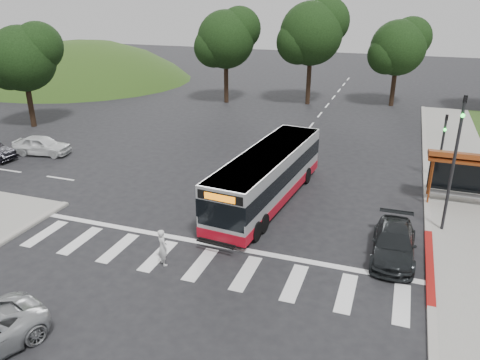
% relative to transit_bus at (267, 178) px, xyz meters
% --- Properties ---
extents(ground, '(140.00, 140.00, 0.00)m').
position_rel_transit_bus_xyz_m(ground, '(-0.84, -1.91, -1.41)').
color(ground, black).
rests_on(ground, ground).
extents(sidewalk_east, '(4.00, 40.00, 0.12)m').
position_rel_transit_bus_xyz_m(sidewalk_east, '(10.16, 6.09, -1.35)').
color(sidewalk_east, gray).
rests_on(sidewalk_east, ground).
extents(curb_east, '(0.30, 40.00, 0.15)m').
position_rel_transit_bus_xyz_m(curb_east, '(8.16, 6.09, -1.33)').
color(curb_east, '#9E9991').
rests_on(curb_east, ground).
extents(curb_east_red, '(0.32, 6.00, 0.15)m').
position_rel_transit_bus_xyz_m(curb_east_red, '(8.16, -3.91, -1.33)').
color(curb_east_red, maroon).
rests_on(curb_east_red, ground).
extents(hillside_nw, '(44.00, 44.00, 10.00)m').
position_rel_transit_bus_xyz_m(hillside_nw, '(-32.84, 28.09, -1.41)').
color(hillside_nw, '#243F14').
rests_on(hillside_nw, ground).
extents(crosswalk_ladder, '(18.00, 2.60, 0.01)m').
position_rel_transit_bus_xyz_m(crosswalk_ladder, '(-0.84, -6.91, -1.40)').
color(crosswalk_ladder, silver).
rests_on(crosswalk_ladder, ground).
extents(bus_shelter, '(4.20, 1.60, 2.86)m').
position_rel_transit_bus_xyz_m(bus_shelter, '(9.96, 3.19, 0.94)').
color(bus_shelter, brown).
rests_on(bus_shelter, sidewalk_east).
extents(traffic_signal_ne_tall, '(0.18, 0.37, 6.50)m').
position_rel_transit_bus_xyz_m(traffic_signal_ne_tall, '(8.76, -0.42, 2.47)').
color(traffic_signal_ne_tall, black).
rests_on(traffic_signal_ne_tall, ground).
extents(traffic_signal_ne_short, '(0.18, 0.37, 4.00)m').
position_rel_transit_bus_xyz_m(traffic_signal_ne_short, '(8.76, 6.58, 1.07)').
color(traffic_signal_ne_short, black).
rests_on(traffic_signal_ne_short, ground).
extents(tree_north_a, '(6.60, 6.15, 10.17)m').
position_rel_transit_bus_xyz_m(tree_north_a, '(-2.75, 24.16, 5.51)').
color(tree_north_a, black).
rests_on(tree_north_a, ground).
extents(tree_north_b, '(5.72, 5.33, 8.43)m').
position_rel_transit_bus_xyz_m(tree_north_b, '(5.24, 26.15, 4.25)').
color(tree_north_b, black).
rests_on(tree_north_b, ground).
extents(tree_north_c, '(6.16, 5.74, 9.30)m').
position_rel_transit_bus_xyz_m(tree_north_c, '(-10.76, 22.15, 4.88)').
color(tree_north_c, black).
rests_on(tree_north_c, ground).
extents(tree_west_a, '(5.72, 5.33, 8.43)m').
position_rel_transit_bus_xyz_m(tree_west_a, '(-22.76, 8.15, 4.25)').
color(tree_west_a, black).
rests_on(tree_west_a, ground).
extents(transit_bus, '(3.40, 11.09, 2.82)m').
position_rel_transit_bus_xyz_m(transit_bus, '(0.00, 0.00, 0.00)').
color(transit_bus, '#B1B4B6').
rests_on(transit_bus, ground).
extents(pedestrian, '(0.70, 0.67, 1.61)m').
position_rel_transit_bus_xyz_m(pedestrian, '(-2.30, -7.41, -0.60)').
color(pedestrian, silver).
rests_on(pedestrian, ground).
extents(dark_sedan, '(1.84, 4.40, 1.27)m').
position_rel_transit_bus_xyz_m(dark_sedan, '(6.66, -3.57, -0.77)').
color(dark_sedan, black).
rests_on(dark_sedan, ground).
extents(west_car_white, '(4.13, 2.16, 1.34)m').
position_rel_transit_bus_xyz_m(west_car_white, '(-16.97, 2.39, -0.74)').
color(west_car_white, silver).
rests_on(west_car_white, ground).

